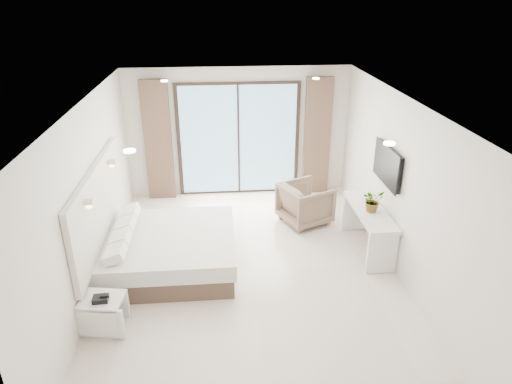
% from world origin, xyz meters
% --- Properties ---
extents(ground, '(6.20, 6.20, 0.00)m').
position_xyz_m(ground, '(0.00, 0.00, 0.00)').
color(ground, beige).
rests_on(ground, ground).
extents(room_shell, '(4.62, 6.22, 2.72)m').
position_xyz_m(room_shell, '(-0.20, 0.78, 1.58)').
color(room_shell, silver).
rests_on(room_shell, ground).
extents(bed, '(2.05, 1.95, 0.71)m').
position_xyz_m(bed, '(-1.28, 0.24, 0.30)').
color(bed, brown).
rests_on(bed, ground).
extents(nightstand, '(0.60, 0.52, 0.49)m').
position_xyz_m(nightstand, '(-2.00, -1.18, 0.25)').
color(nightstand, silver).
rests_on(nightstand, ground).
extents(phone, '(0.20, 0.16, 0.06)m').
position_xyz_m(phone, '(-1.99, -1.23, 0.52)').
color(phone, black).
rests_on(phone, nightstand).
extents(console_desk, '(0.49, 1.56, 0.77)m').
position_xyz_m(console_desk, '(2.04, 0.47, 0.56)').
color(console_desk, silver).
rests_on(console_desk, ground).
extents(plant, '(0.46, 0.48, 0.30)m').
position_xyz_m(plant, '(2.04, 0.41, 0.92)').
color(plant, '#33662D').
rests_on(plant, console_desk).
extents(armchair, '(1.05, 1.07, 0.85)m').
position_xyz_m(armchair, '(1.17, 1.57, 0.43)').
color(armchair, '#856657').
rests_on(armchair, ground).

